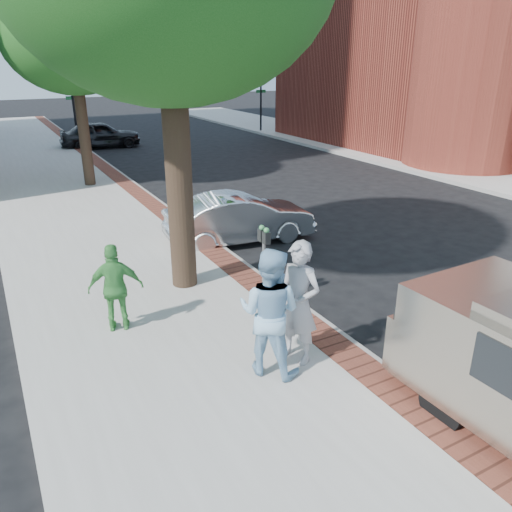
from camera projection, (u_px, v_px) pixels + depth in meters
ground at (252, 321)px, 9.39m from camera, size 120.00×120.00×0.00m
sidewalk at (85, 218)px, 15.21m from camera, size 5.00×60.00×0.15m
brick_strip at (154, 205)px, 16.16m from camera, size 0.60×60.00×0.01m
curb at (165, 206)px, 16.34m from camera, size 0.10×60.00×0.15m
sidewalk_far at (452, 166)px, 22.35m from camera, size 5.00×60.00×0.15m
church at (480, 5)px, 26.76m from camera, size 19.00×16.00×20.40m
signal_near at (73, 105)px, 26.87m from camera, size 0.70×0.15×3.80m
signal_far at (261, 97)px, 32.05m from camera, size 0.70×0.15×3.80m
tree_far at (72, 36)px, 16.97m from camera, size 4.80×4.80×7.14m
parking_meter at (264, 247)px, 9.66m from camera, size 0.12×0.32×1.47m
person_gray at (298, 303)px, 7.60m from camera, size 0.72×0.85×1.97m
person_officer at (269, 312)px, 7.31m from camera, size 1.20×1.22×1.99m
person_green at (116, 288)px, 8.55m from camera, size 1.00×0.63×1.59m
sedan_silver at (240, 218)px, 13.24m from camera, size 4.06×1.79×1.30m
bg_car at (100, 134)px, 27.14m from camera, size 4.31×1.98×1.43m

